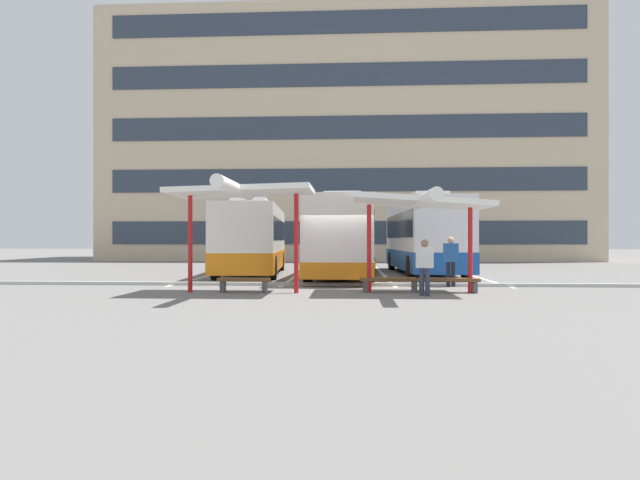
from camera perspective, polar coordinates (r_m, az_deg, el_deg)
The scene contains 17 objects.
ground_plane at distance 19.34m, azimuth 1.90°, elevation -4.86°, with size 160.00×160.00×0.00m, color slate.
terminal_building at distance 48.36m, azimuth 2.68°, elevation 10.00°, with size 39.15×13.27×22.81m.
coach_bus_0 at distance 25.83m, azimuth -7.10°, elevation -0.07°, with size 3.36×10.28×3.51m.
coach_bus_1 at distance 24.64m, azimuth 2.68°, elevation 0.19°, with size 3.08×12.31×3.65m.
coach_bus_2 at distance 26.67m, azimuth 10.89°, elevation 0.27°, with size 2.92×10.46×3.81m.
lane_stripe_0 at distance 26.47m, azimuth -10.97°, elevation -3.54°, with size 0.16×14.00×0.01m, color white.
lane_stripe_1 at distance 25.79m, azimuth -2.26°, elevation -3.64°, with size 0.16×14.00×0.01m, color white.
lane_stripe_2 at distance 25.72m, azimuth 6.70°, elevation -3.65°, with size 0.16×14.00×0.01m, color white.
lane_stripe_3 at distance 26.28m, azimuth 15.49°, elevation -3.57°, with size 0.16×14.00×0.01m, color white.
waiting_shelter_0 at distance 16.73m, azimuth -8.31°, elevation 4.90°, with size 4.33×4.63×3.30m.
bench_0 at distance 17.10m, azimuth -8.05°, elevation -4.38°, with size 1.64×0.47×0.45m.
waiting_shelter_1 at distance 16.82m, azimuth 10.56°, elevation 3.82°, with size 4.12×4.79×3.05m.
bench_1 at distance 17.19m, azimuth 7.38°, elevation -4.33°, with size 1.90×0.64×0.45m.
bench_2 at distance 17.38m, azimuth 13.34°, elevation -4.28°, with size 1.99×0.66×0.45m.
platform_kerb at distance 19.32m, azimuth 1.90°, elevation -4.69°, with size 44.00×0.24×0.12m, color #ADADA8.
waiting_passenger_0 at distance 16.15m, azimuth 10.99°, elevation -2.43°, with size 0.53×0.38×1.66m.
waiting_passenger_1 at distance 19.48m, azimuth 13.64°, elevation -1.80°, with size 0.52×0.25×1.76m.
Camera 1 is at (0.43, -19.27, 1.64)m, focal length 30.32 mm.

